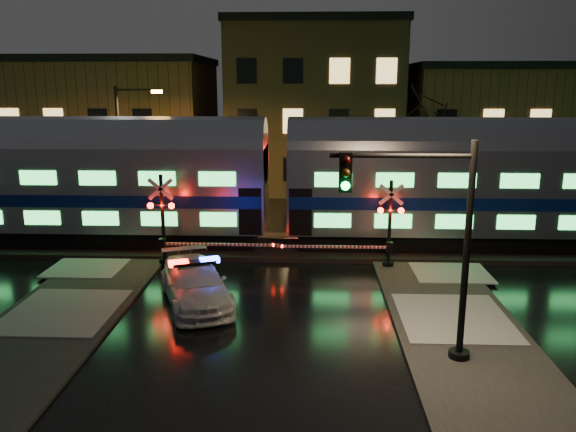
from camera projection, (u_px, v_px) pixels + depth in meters
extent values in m
plane|color=black|center=(263.00, 286.00, 21.55)|extent=(120.00, 120.00, 0.00)
cube|color=black|center=(272.00, 247.00, 26.38)|extent=(90.00, 4.20, 0.24)
cube|color=#2D2D2D|center=(18.00, 355.00, 15.95)|extent=(4.00, 20.00, 0.12)
cube|color=#2D2D2D|center=(480.00, 364.00, 15.44)|extent=(4.00, 20.00, 0.12)
cube|color=#583122|center=(115.00, 126.00, 42.41)|extent=(14.00, 10.00, 9.00)
cube|color=brown|center=(314.00, 109.00, 42.03)|extent=(12.00, 11.00, 11.50)
cube|color=#583122|center=(490.00, 130.00, 41.38)|extent=(12.00, 10.00, 8.50)
cube|color=black|center=(6.00, 233.00, 26.76)|extent=(24.00, 2.40, 0.80)
cube|color=#B7BAC1|center=(0.00, 186.00, 26.23)|extent=(25.00, 3.05, 3.80)
cube|color=navy|center=(1.00, 194.00, 26.32)|extent=(24.75, 3.09, 0.55)
cube|color=black|center=(560.00, 239.00, 25.75)|extent=(24.00, 2.40, 0.80)
cube|color=#B7BAC1|center=(565.00, 190.00, 25.22)|extent=(25.00, 3.05, 3.80)
cube|color=navy|center=(564.00, 199.00, 25.31)|extent=(24.75, 3.09, 0.55)
cylinder|color=#B7BAC1|center=(570.00, 152.00, 24.83)|extent=(25.00, 3.05, 3.05)
imported|color=silver|center=(195.00, 283.00, 19.77)|extent=(3.71, 5.41, 1.45)
cube|color=black|center=(194.00, 263.00, 19.59)|extent=(1.55, 0.91, 0.10)
cube|color=#FF0C05|center=(178.00, 263.00, 19.41)|extent=(0.74, 0.56, 0.17)
cube|color=#1426FF|center=(210.00, 260.00, 19.75)|extent=(0.74, 0.56, 0.17)
cylinder|color=black|center=(388.00, 265.00, 23.65)|extent=(0.47, 0.47, 0.28)
cylinder|color=black|center=(390.00, 225.00, 23.25)|extent=(0.15, 0.15, 3.75)
sphere|color=#FF0C05|center=(380.00, 211.00, 22.94)|extent=(0.24, 0.24, 0.24)
sphere|color=#FF0C05|center=(401.00, 211.00, 22.91)|extent=(0.24, 0.24, 0.24)
cube|color=white|center=(333.00, 247.00, 23.30)|extent=(4.69, 0.10, 0.10)
cube|color=black|center=(390.00, 247.00, 23.21)|extent=(0.25, 0.30, 0.45)
cylinder|color=black|center=(165.00, 262.00, 24.02)|extent=(0.49, 0.49, 0.29)
cylinder|color=black|center=(163.00, 221.00, 23.60)|extent=(0.16, 0.16, 3.93)
sphere|color=#FF0C05|center=(150.00, 206.00, 23.28)|extent=(0.26, 0.26, 0.26)
sphere|color=#FF0C05|center=(171.00, 206.00, 23.25)|extent=(0.26, 0.26, 0.26)
cube|color=white|center=(221.00, 244.00, 23.48)|extent=(4.91, 0.10, 0.10)
cube|color=black|center=(163.00, 244.00, 23.57)|extent=(0.25, 0.30, 0.45)
cylinder|color=black|center=(459.00, 356.00, 15.70)|extent=(0.58, 0.58, 0.31)
cylinder|color=black|center=(466.00, 256.00, 15.02)|extent=(0.19, 0.19, 6.18)
cylinder|color=black|center=(401.00, 156.00, 14.48)|extent=(3.71, 0.12, 0.12)
cube|color=black|center=(345.00, 172.00, 14.49)|extent=(0.33, 0.29, 1.03)
sphere|color=#0CFF3F|center=(345.00, 186.00, 14.41)|extent=(0.23, 0.23, 0.23)
cylinder|color=black|center=(120.00, 158.00, 29.76)|extent=(0.19, 0.19, 7.47)
cylinder|color=black|center=(137.00, 90.00, 28.91)|extent=(2.24, 0.11, 0.11)
cube|color=orange|center=(157.00, 92.00, 28.89)|extent=(0.51, 0.26, 0.17)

